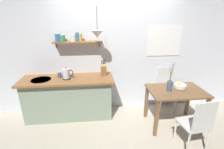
# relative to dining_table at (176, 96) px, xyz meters

# --- Properties ---
(ground_plane) EXTENTS (14.00, 14.00, 0.00)m
(ground_plane) POSITION_rel_dining_table_xyz_m (-1.07, 0.18, -0.63)
(ground_plane) COLOR #BCB29E
(back_wall) EXTENTS (6.80, 0.11, 2.70)m
(back_wall) POSITION_rel_dining_table_xyz_m (-0.87, 0.83, 0.72)
(back_wall) COLOR silver
(back_wall) RESTS_ON ground_plane
(kitchen_counter) EXTENTS (1.83, 0.63, 0.89)m
(kitchen_counter) POSITION_rel_dining_table_xyz_m (-2.07, 0.50, -0.18)
(kitchen_counter) COLOR gray
(kitchen_counter) RESTS_ON ground_plane
(wall_shelf) EXTENTS (0.97, 0.20, 0.31)m
(wall_shelf) POSITION_rel_dining_table_xyz_m (-1.94, 0.67, 0.99)
(wall_shelf) COLOR brown
(dining_table) EXTENTS (1.02, 0.69, 0.76)m
(dining_table) POSITION_rel_dining_table_xyz_m (0.00, 0.00, 0.00)
(dining_table) COLOR brown
(dining_table) RESTS_ON ground_plane
(dining_chair_near) EXTENTS (0.47, 0.45, 0.93)m
(dining_chair_near) POSITION_rel_dining_table_xyz_m (0.05, -0.66, -0.12)
(dining_chair_near) COLOR silver
(dining_chair_near) RESTS_ON ground_plane
(dining_chair_far) EXTENTS (0.41, 0.42, 0.98)m
(dining_chair_far) POSITION_rel_dining_table_xyz_m (0.08, 0.61, -0.11)
(dining_chair_far) COLOR silver
(dining_chair_far) RESTS_ON ground_plane
(fruit_bowl) EXTENTS (0.23, 0.23, 0.12)m
(fruit_bowl) POSITION_rel_dining_table_xyz_m (0.09, 0.07, 0.17)
(fruit_bowl) COLOR silver
(fruit_bowl) RESTS_ON dining_table
(twig_vase) EXTENTS (0.10, 0.10, 0.54)m
(twig_vase) POSITION_rel_dining_table_xyz_m (-0.16, -0.01, 0.23)
(twig_vase) COLOR #475675
(twig_vase) RESTS_ON dining_table
(electric_kettle) EXTENTS (0.24, 0.16, 0.23)m
(electric_kettle) POSITION_rel_dining_table_xyz_m (-2.07, 0.45, 0.36)
(electric_kettle) COLOR black
(electric_kettle) RESTS_ON kitchen_counter
(knife_block) EXTENTS (0.11, 0.19, 0.34)m
(knife_block) POSITION_rel_dining_table_xyz_m (-1.33, 0.57, 0.39)
(knife_block) COLOR tan
(knife_block) RESTS_ON kitchen_counter
(coffee_mug_by_sink) EXTENTS (0.12, 0.08, 0.09)m
(coffee_mug_by_sink) POSITION_rel_dining_table_xyz_m (-2.22, 0.56, 0.30)
(coffee_mug_by_sink) COLOR #3D5B89
(coffee_mug_by_sink) RESTS_ON kitchen_counter
(pendant_lamp) EXTENTS (0.23, 0.23, 0.53)m
(pendant_lamp) POSITION_rel_dining_table_xyz_m (-1.44, 0.40, 1.12)
(pendant_lamp) COLOR black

